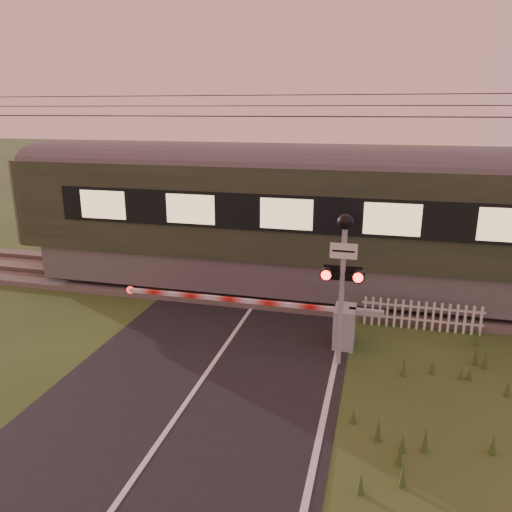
# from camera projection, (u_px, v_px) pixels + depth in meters

# --- Properties ---
(ground) EXTENTS (160.00, 160.00, 0.00)m
(ground) POSITION_uv_depth(u_px,v_px,m) (191.00, 397.00, 10.30)
(ground) COLOR #2C441A
(ground) RESTS_ON ground
(road) EXTENTS (6.00, 140.00, 0.03)m
(road) POSITION_uv_depth(u_px,v_px,m) (187.00, 402.00, 10.07)
(road) COLOR black
(road) RESTS_ON ground
(track_bed) EXTENTS (140.00, 3.40, 0.39)m
(track_bed) POSITION_uv_depth(u_px,v_px,m) (264.00, 289.00, 16.32)
(track_bed) COLOR #47423D
(track_bed) RESTS_ON ground
(overhead_wires) EXTENTS (120.00, 0.62, 0.62)m
(overhead_wires) POSITION_uv_depth(u_px,v_px,m) (265.00, 108.00, 14.72)
(overhead_wires) COLOR black
(overhead_wires) RESTS_ON ground
(boom_gate) EXTENTS (6.87, 0.79, 1.05)m
(boom_gate) POSITION_uv_depth(u_px,v_px,m) (330.00, 323.00, 12.46)
(boom_gate) COLOR gray
(boom_gate) RESTS_ON ground
(crossing_signal) EXTENTS (0.91, 0.36, 3.56)m
(crossing_signal) POSITION_uv_depth(u_px,v_px,m) (343.00, 264.00, 10.93)
(crossing_signal) COLOR gray
(crossing_signal) RESTS_ON ground
(picket_fence) EXTENTS (3.15, 0.07, 0.81)m
(picket_fence) POSITION_uv_depth(u_px,v_px,m) (422.00, 315.00, 13.32)
(picket_fence) COLOR silver
(picket_fence) RESTS_ON ground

